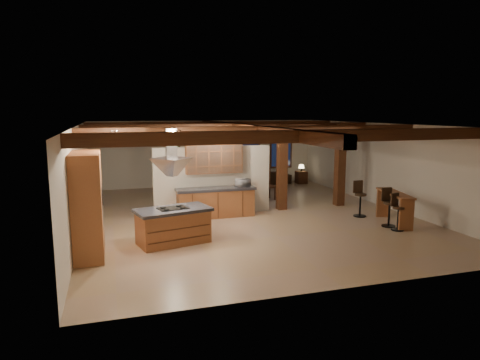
# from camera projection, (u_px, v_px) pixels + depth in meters

# --- Properties ---
(ground) EXTENTS (12.00, 12.00, 0.00)m
(ground) POSITION_uv_depth(u_px,v_px,m) (247.00, 215.00, 13.74)
(ground) COLOR tan
(ground) RESTS_ON ground
(room_walls) EXTENTS (12.00, 12.00, 12.00)m
(room_walls) POSITION_uv_depth(u_px,v_px,m) (247.00, 160.00, 13.46)
(room_walls) COLOR beige
(room_walls) RESTS_ON ground
(ceiling_beams) EXTENTS (10.00, 12.00, 0.28)m
(ceiling_beams) POSITION_uv_depth(u_px,v_px,m) (247.00, 129.00, 13.30)
(ceiling_beams) COLOR #37160D
(ceiling_beams) RESTS_ON room_walls
(timber_posts) EXTENTS (2.50, 0.30, 2.90)m
(timber_posts) POSITION_uv_depth(u_px,v_px,m) (312.00, 157.00, 14.65)
(timber_posts) COLOR #37160D
(timber_posts) RESTS_ON ground
(partition_wall) EXTENTS (3.80, 0.18, 2.20)m
(partition_wall) POSITION_uv_depth(u_px,v_px,m) (213.00, 181.00, 13.75)
(partition_wall) COLOR beige
(partition_wall) RESTS_ON ground
(pantry_cabinet) EXTENTS (0.67, 1.60, 2.40)m
(pantry_cabinet) POSITION_uv_depth(u_px,v_px,m) (88.00, 205.00, 9.75)
(pantry_cabinet) COLOR brown
(pantry_cabinet) RESTS_ON ground
(back_counter) EXTENTS (2.50, 0.66, 0.94)m
(back_counter) POSITION_uv_depth(u_px,v_px,m) (216.00, 202.00, 13.48)
(back_counter) COLOR brown
(back_counter) RESTS_ON ground
(upper_display_cabinet) EXTENTS (1.80, 0.36, 0.95)m
(upper_display_cabinet) POSITION_uv_depth(u_px,v_px,m) (214.00, 158.00, 13.45)
(upper_display_cabinet) COLOR brown
(upper_display_cabinet) RESTS_ON partition_wall
(range_hood) EXTENTS (1.10, 1.10, 1.40)m
(range_hood) POSITION_uv_depth(u_px,v_px,m) (172.00, 174.00, 10.58)
(range_hood) COLOR silver
(range_hood) RESTS_ON room_walls
(back_windows) EXTENTS (2.70, 0.07, 1.70)m
(back_windows) POSITION_uv_depth(u_px,v_px,m) (265.00, 150.00, 19.91)
(back_windows) COLOR #37160D
(back_windows) RESTS_ON room_walls
(framed_art) EXTENTS (0.65, 0.05, 0.85)m
(framed_art) POSITION_uv_depth(u_px,v_px,m) (173.00, 149.00, 18.64)
(framed_art) COLOR #37160D
(framed_art) RESTS_ON room_walls
(recessed_cans) EXTENTS (3.16, 2.46, 0.03)m
(recessed_cans) POSITION_uv_depth(u_px,v_px,m) (175.00, 129.00, 10.73)
(recessed_cans) COLOR silver
(recessed_cans) RESTS_ON room_walls
(kitchen_island) EXTENTS (2.02, 1.38, 0.92)m
(kitchen_island) POSITION_uv_depth(u_px,v_px,m) (173.00, 225.00, 10.79)
(kitchen_island) COLOR brown
(kitchen_island) RESTS_ON ground
(dining_table) EXTENTS (1.74, 1.12, 0.57)m
(dining_table) POSITION_uv_depth(u_px,v_px,m) (240.00, 190.00, 16.48)
(dining_table) COLOR #3F1D0F
(dining_table) RESTS_ON ground
(sofa) EXTENTS (2.08, 0.92, 0.59)m
(sofa) POSITION_uv_depth(u_px,v_px,m) (268.00, 177.00, 19.67)
(sofa) COLOR black
(sofa) RESTS_ON ground
(microwave) EXTENTS (0.49, 0.39, 0.24)m
(microwave) POSITION_uv_depth(u_px,v_px,m) (243.00, 183.00, 13.65)
(microwave) COLOR #B8B8BD
(microwave) RESTS_ON back_counter
(bar_counter) EXTENTS (0.83, 1.84, 0.94)m
(bar_counter) POSITION_uv_depth(u_px,v_px,m) (394.00, 203.00, 12.66)
(bar_counter) COLOR brown
(bar_counter) RESTS_ON ground
(side_table) EXTENTS (0.46, 0.46, 0.57)m
(side_table) POSITION_uv_depth(u_px,v_px,m) (301.00, 177.00, 19.78)
(side_table) COLOR #37160D
(side_table) RESTS_ON ground
(table_lamp) EXTENTS (0.26, 0.26, 0.31)m
(table_lamp) POSITION_uv_depth(u_px,v_px,m) (301.00, 167.00, 19.70)
(table_lamp) COLOR black
(table_lamp) RESTS_ON side_table
(bar_stool_a) EXTENTS (0.37, 0.39, 1.04)m
(bar_stool_a) POSITION_uv_depth(u_px,v_px,m) (397.00, 212.00, 11.97)
(bar_stool_a) COLOR black
(bar_stool_a) RESTS_ON ground
(bar_stool_b) EXTENTS (0.39, 0.39, 1.12)m
(bar_stool_b) POSITION_uv_depth(u_px,v_px,m) (389.00, 207.00, 12.36)
(bar_stool_b) COLOR black
(bar_stool_b) RESTS_ON ground
(bar_stool_c) EXTENTS (0.40, 0.40, 1.13)m
(bar_stool_c) POSITION_uv_depth(u_px,v_px,m) (360.00, 198.00, 13.55)
(bar_stool_c) COLOR black
(bar_stool_c) RESTS_ON ground
(dining_chairs) EXTENTS (2.37, 2.37, 1.34)m
(dining_chairs) POSITION_uv_depth(u_px,v_px,m) (240.00, 180.00, 16.42)
(dining_chairs) COLOR #37160D
(dining_chairs) RESTS_ON ground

